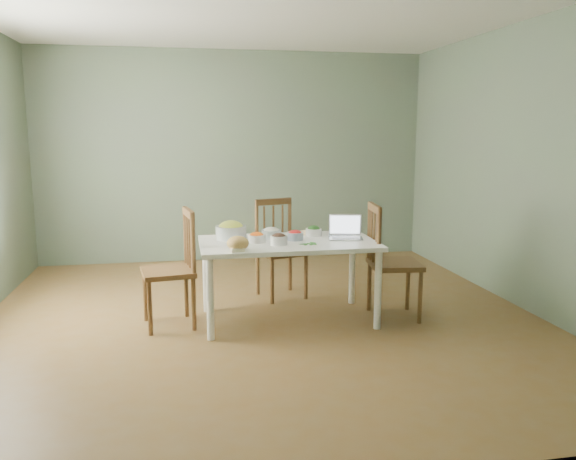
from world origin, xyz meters
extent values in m
cube|color=brown|center=(0.00, 0.00, 0.00)|extent=(5.00, 5.00, 0.00)
cube|color=white|center=(0.00, 0.00, 2.70)|extent=(5.00, 5.00, 0.00)
cube|color=#5A7254|center=(0.00, 2.50, 1.35)|extent=(5.00, 0.00, 2.70)
cube|color=#5A7254|center=(0.00, -2.50, 1.35)|extent=(5.00, 0.00, 2.70)
cube|color=#5A7254|center=(2.50, 0.00, 1.35)|extent=(0.00, 5.00, 2.70)
ellipsoid|color=tan|center=(-0.25, -0.38, 0.78)|extent=(0.22, 0.22, 0.12)
cube|color=beige|center=(-0.26, -0.45, 0.74)|extent=(0.12, 0.06, 0.03)
cylinder|color=#E8C089|center=(0.48, 0.24, 0.73)|extent=(0.26, 0.26, 0.02)
camera|label=1|loc=(-0.69, -4.88, 1.69)|focal=35.19mm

